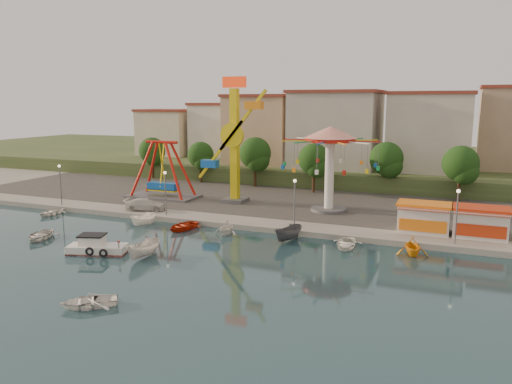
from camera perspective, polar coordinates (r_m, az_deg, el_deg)
The scene contains 36 objects.
ground at distance 45.79m, azimuth -10.50°, elevation -7.57°, with size 200.00×200.00×0.00m, color #16353C.
quay_deck at distance 102.22m, azimuth 8.69°, elevation 2.52°, with size 200.00×100.00×0.60m, color #9E998E.
asphalt_pad at distance 71.87m, azimuth 2.55°, elevation -0.39°, with size 90.00×28.00×0.01m, color #4C4944.
hill_terrace at distance 106.90m, azimuth 9.35°, elevation 3.49°, with size 200.00×60.00×3.00m, color #384C26.
pirate_ship_ride at distance 71.00m, azimuth -10.64°, elevation 2.41°, with size 10.00×5.00×8.00m.
kamikaze_tower at distance 65.74m, azimuth -2.27°, elevation 5.55°, with size 6.66×3.10×16.50m.
wave_swinger at distance 61.06m, azimuth 8.46°, elevation 4.81°, with size 11.60×11.60×10.40m.
booth_left at distance 54.29m, azimuth 18.64°, elevation -2.75°, with size 5.40×3.78×3.08m.
booth_mid at distance 54.24m, azimuth 24.26°, elevation -3.14°, with size 5.40×3.78×3.08m.
lamp_post_0 at distance 69.75m, azimuth -21.43°, elevation 0.66°, with size 0.14×0.14×5.00m, color #59595E.
lamp_post_1 at distance 59.87m, azimuth -10.29°, elevation -0.28°, with size 0.14×0.14×5.00m, color #59595E.
lamp_post_2 at distance 53.06m, azimuth 4.42°, elevation -1.49°, with size 0.14×0.14×5.00m, color #59595E.
lamp_post_3 at distance 50.59m, azimuth 21.93°, elevation -2.80°, with size 0.14×0.14×5.00m, color #59595E.
tree_0 at distance 89.22m, azimuth -11.79°, elevation 4.65°, with size 4.60×4.60×7.19m.
tree_1 at distance 83.41m, azimuth -6.36°, elevation 4.23°, with size 4.35×4.35×6.80m.
tree_2 at distance 78.63m, azimuth -0.10°, elevation 4.46°, with size 5.02×5.02×7.85m.
tree_3 at distance 74.03m, azimuth 6.65°, elevation 3.74°, with size 4.68×4.68×7.32m.
tree_4 at distance 74.90m, azimuth 14.68°, elevation 3.70°, with size 4.86×4.86×7.60m.
tree_5 at distance 72.43m, azimuth 22.34°, elevation 3.02°, with size 4.83×4.83×7.54m.
building_0 at distance 100.61m, azimuth -12.44°, elevation 7.22°, with size 9.26×9.53×11.87m, color beige.
building_1 at distance 99.04m, azimuth -4.86°, elevation 6.44°, with size 12.33×9.01×8.63m, color silver.
building_2 at distance 94.22m, azimuth 2.46°, elevation 7.06°, with size 11.95×9.28×11.23m, color tan.
building_3 at distance 87.42m, azimuth 10.31°, elevation 5.99°, with size 12.59×10.50×9.20m, color beige.
building_4 at distance 88.99m, azimuth 19.32°, elevation 5.66°, with size 10.75×9.23×9.24m, color beige.
cabin_motorboat at distance 48.95m, azimuth -17.79°, elevation -6.11°, with size 5.71×3.64×1.88m.
rowboat_a at distance 55.84m, azimuth -23.49°, elevation -4.55°, with size 2.96×4.14×0.86m, color silver.
rowboat_b at distance 36.90m, azimuth -18.53°, elevation -11.74°, with size 2.72×3.81×0.79m, color white.
skiff at distance 46.33m, azimuth -12.75°, elevation -6.42°, with size 1.54×4.09×1.58m, color beige.
van at distance 63.44m, azimuth -12.52°, elevation -1.39°, with size 2.04×5.02×1.46m, color silver.
moored_boat_0 at distance 67.16m, azimuth -22.42°, elevation -2.12°, with size 2.63×3.68×0.76m, color silver.
moored_boat_2 at distance 58.33m, azimuth -12.76°, elevation -3.07°, with size 1.34×3.56×1.38m, color white.
moored_boat_3 at distance 55.62m, azimuth -8.36°, elevation -3.84°, with size 2.96×4.14×0.86m, color red.
moored_boat_4 at distance 53.07m, azimuth -3.42°, elevation -4.06°, with size 2.51×2.91×1.53m, color white.
moored_boat_5 at distance 50.51m, azimuth 3.70°, elevation -4.77°, with size 1.56×4.15×1.60m, color #505055.
moored_boat_6 at distance 49.12m, azimuth 10.25°, elevation -5.81°, with size 2.92×4.09×0.85m, color white.
moored_boat_7 at distance 48.16m, azimuth 17.44°, elevation -5.91°, with size 2.83×3.28×1.73m, color #FFA416.
Camera 1 is at (24.01, -36.42, 13.90)m, focal length 35.00 mm.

